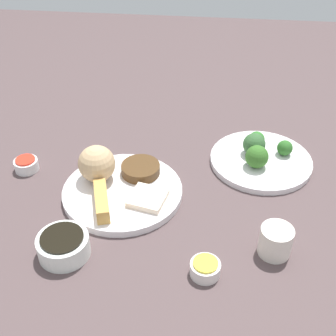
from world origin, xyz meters
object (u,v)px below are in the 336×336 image
(broccoli_plate, at_px, (261,161))
(teacup, at_px, (276,241))
(sauce_ramekin_sweet_and_sour, at_px, (26,165))
(sauce_ramekin_hot_mustard, at_px, (205,269))
(soy_sauce_bowl, at_px, (64,246))
(main_plate, at_px, (123,192))

(broccoli_plate, relative_size, teacup, 3.90)
(sauce_ramekin_sweet_and_sour, distance_m, teacup, 0.57)
(broccoli_plate, xyz_separation_m, sauce_ramekin_hot_mustard, (0.11, 0.34, 0.01))
(broccoli_plate, relative_size, sauce_ramekin_hot_mustard, 4.35)
(broccoli_plate, height_order, sauce_ramekin_sweet_and_sour, sauce_ramekin_sweet_and_sour)
(broccoli_plate, relative_size, sauce_ramekin_sweet_and_sour, 4.35)
(sauce_ramekin_sweet_and_sour, bearing_deg, sauce_ramekin_hot_mustard, 148.70)
(soy_sauce_bowl, bearing_deg, sauce_ramekin_hot_mustard, 176.08)
(main_plate, height_order, sauce_ramekin_sweet_and_sour, sauce_ramekin_sweet_and_sour)
(sauce_ramekin_sweet_and_sour, bearing_deg, main_plate, 165.17)
(main_plate, distance_m, sauce_ramekin_sweet_and_sour, 0.24)
(broccoli_plate, xyz_separation_m, teacup, (-0.01, 0.27, 0.02))
(broccoli_plate, height_order, soy_sauce_bowl, soy_sauce_bowl)
(teacup, bearing_deg, sauce_ramekin_sweet_and_sour, -19.32)
(sauce_ramekin_sweet_and_sour, bearing_deg, teacup, 160.68)
(soy_sauce_bowl, xyz_separation_m, teacup, (-0.38, -0.05, 0.01))
(soy_sauce_bowl, bearing_deg, broccoli_plate, -139.16)
(sauce_ramekin_sweet_and_sour, bearing_deg, soy_sauce_bowl, 124.12)
(sauce_ramekin_hot_mustard, relative_size, teacup, 0.90)
(main_plate, height_order, broccoli_plate, main_plate)
(broccoli_plate, relative_size, soy_sauce_bowl, 2.46)
(teacup, bearing_deg, soy_sauce_bowl, 6.98)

